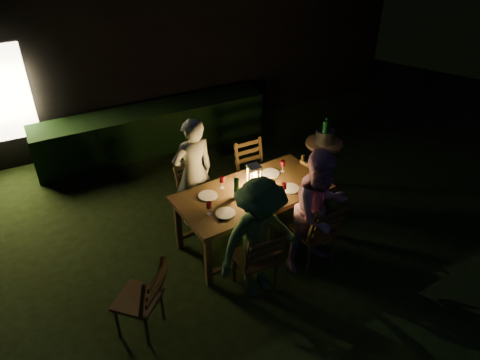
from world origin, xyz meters
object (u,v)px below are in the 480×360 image
chair_end (320,195)px  ice_bucket (325,136)px  dining_table (253,196)px  bottle_bucket_a (324,135)px  chair_near_left (256,268)px  bottle_bucket_b (326,132)px  chair_far_left (197,206)px  chair_far_right (254,184)px  chair_near_right (313,241)px  person_house_side (193,173)px  bottle_table (237,188)px  chair_spare (141,309)px  person_opp_right (320,211)px  lantern (254,178)px  side_table (324,148)px  person_opp_left (260,240)px

chair_end → ice_bucket: size_ratio=3.42×
dining_table → bottle_bucket_a: bottle_bucket_a is taller
chair_near_left → bottle_bucket_b: (2.10, 1.59, 0.62)m
chair_far_left → chair_far_right: size_ratio=0.96×
chair_near_right → person_house_side: (-1.05, 1.50, 0.51)m
chair_near_left → dining_table: bearing=66.4°
ice_bucket → bottle_bucket_b: bottle_bucket_b is taller
chair_end → ice_bucket: bearing=132.1°
chair_near_left → bottle_table: bearing=82.0°
chair_near_right → person_house_side: size_ratio=0.65×
chair_near_right → person_house_side: 1.90m
chair_near_left → bottle_table: bottle_table is taller
chair_spare → person_opp_right: person_opp_right is taller
chair_far_right → lantern: size_ratio=2.88×
chair_far_left → side_table: chair_far_left is taller
chair_spare → person_house_side: (1.29, 1.57, 0.52)m
person_house_side → person_opp_left: person_house_side is taller
chair_near_left → chair_far_left: bearing=96.7°
lantern → dining_table: bearing=-129.5°
chair_far_right → person_opp_left: 1.95m
chair_near_right → bottle_bucket_a: size_ratio=3.39×
bottle_bucket_a → person_opp_left: bearing=-142.0°
side_table → bottle_bucket_a: size_ratio=2.45×
chair_spare → side_table: (3.49, 1.53, 0.38)m
ice_bucket → bottle_bucket_b: bearing=38.7°
chair_spare → bottle_bucket_a: size_ratio=3.24×
chair_far_left → ice_bucket: 2.28m
side_table → dining_table: bearing=-156.3°
dining_table → ice_bucket: ice_bucket is taller
dining_table → bottle_table: bearing=180.0°
chair_spare → bottle_table: size_ratio=3.71×
chair_near_right → bottle_bucket_b: bottle_bucket_b is taller
chair_far_left → chair_far_right: bearing=177.8°
chair_far_right → person_house_side: (-1.00, -0.05, 0.53)m
person_house_side → bottle_table: bearing=103.7°
bottle_table → chair_far_left: bearing=110.2°
chair_far_left → bottle_bucket_b: bearing=173.6°
person_opp_right → bottle_table: size_ratio=6.09×
lantern → chair_far_right: bearing=60.7°
chair_far_left → person_opp_left: person_opp_left is taller
chair_far_right → chair_far_left: bearing=4.9°
dining_table → bottle_bucket_b: size_ratio=6.57×
chair_spare → person_opp_right: size_ratio=0.61×
chair_far_left → chair_spare: bearing=41.8°
lantern → ice_bucket: size_ratio=1.17×
chair_near_left → bottle_bucket_a: bottle_bucket_a is taller
chair_far_left → person_opp_left: 1.67m
dining_table → side_table: size_ratio=2.68×
side_table → ice_bucket: ice_bucket is taller
chair_far_right → person_house_side: person_house_side is taller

